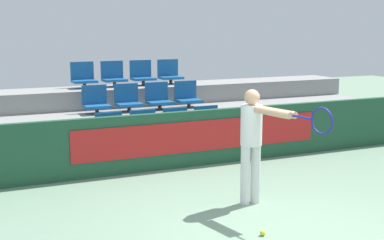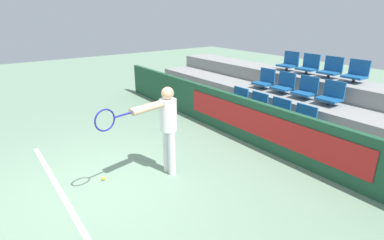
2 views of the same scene
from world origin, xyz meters
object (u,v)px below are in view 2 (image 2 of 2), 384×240
object	(u,v)px
stadium_chair_0	(238,100)
stadium_chair_4	(265,80)
stadium_chair_5	(284,85)
tennis_player	(165,124)
stadium_chair_8	(289,63)
stadium_chair_11	(356,73)
stadium_chair_6	(306,90)
stadium_chair_1	(257,106)
stadium_chair_10	(331,69)
stadium_chair_7	(331,95)
stadium_chair_9	(309,66)
tennis_ball	(104,179)
stadium_chair_2	(278,112)
stadium_chair_3	(303,120)

from	to	relation	value
stadium_chair_0	stadium_chair_4	bearing A→B (deg)	90.00
stadium_chair_5	tennis_player	world-z (taller)	tennis_player
stadium_chair_8	stadium_chair_11	xyz separation A→B (m)	(1.88, 0.00, 0.00)
stadium_chair_6	stadium_chair_1	bearing A→B (deg)	-122.80
stadium_chair_10	stadium_chair_7	bearing A→B (deg)	-57.20
stadium_chair_6	stadium_chair_9	xyz separation A→B (m)	(-0.63, 0.97, 0.38)
stadium_chair_11	tennis_player	distance (m)	4.89
stadium_chair_4	tennis_ball	distance (m)	4.97
stadium_chair_2	stadium_chair_11	size ratio (longest dim) A/B	1.00
stadium_chair_0	stadium_chair_4	distance (m)	1.04
stadium_chair_0	stadium_chair_5	size ratio (longest dim) A/B	1.00
stadium_chair_0	stadium_chair_1	world-z (taller)	same
stadium_chair_3	stadium_chair_4	xyz separation A→B (m)	(-1.88, 0.97, 0.38)
stadium_chair_2	stadium_chair_5	size ratio (longest dim) A/B	1.00
stadium_chair_0	tennis_ball	bearing A→B (deg)	-79.42
stadium_chair_3	stadium_chair_10	world-z (taller)	stadium_chair_10
stadium_chair_2	stadium_chair_6	xyz separation A→B (m)	(0.00, 0.97, 0.38)
stadium_chair_0	stadium_chair_11	world-z (taller)	stadium_chair_11
stadium_chair_1	stadium_chair_9	size ratio (longest dim) A/B	1.00
stadium_chair_2	tennis_player	size ratio (longest dim) A/B	0.33
stadium_chair_10	stadium_chair_11	distance (m)	0.63
stadium_chair_6	tennis_player	bearing A→B (deg)	-91.17
stadium_chair_0	stadium_chair_7	world-z (taller)	stadium_chair_7
stadium_chair_1	tennis_ball	size ratio (longest dim) A/B	7.93
stadium_chair_7	stadium_chair_8	size ratio (longest dim) A/B	1.00
stadium_chair_6	stadium_chair_10	bearing A→B (deg)	90.00
stadium_chair_5	stadium_chair_6	distance (m)	0.63
stadium_chair_0	stadium_chair_7	bearing A→B (deg)	27.35
stadium_chair_9	stadium_chair_0	bearing A→B (deg)	-107.86
stadium_chair_4	stadium_chair_8	distance (m)	1.04
stadium_chair_2	stadium_chair_11	distance (m)	2.18
stadium_chair_6	stadium_chair_7	size ratio (longest dim) A/B	1.00
stadium_chair_9	stadium_chair_6	bearing A→B (deg)	-57.20
stadium_chair_2	stadium_chair_4	xyz separation A→B (m)	(-1.25, 0.97, 0.38)
stadium_chair_5	tennis_ball	xyz separation A→B (m)	(0.09, -4.82, -0.94)
stadium_chair_7	stadium_chair_9	bearing A→B (deg)	142.20
stadium_chair_10	tennis_ball	bearing A→B (deg)	-95.28
stadium_chair_4	stadium_chair_6	distance (m)	1.25
stadium_chair_3	stadium_chair_8	size ratio (longest dim) A/B	1.00
stadium_chair_2	stadium_chair_3	xyz separation A→B (m)	(0.63, 0.00, 0.00)
stadium_chair_2	stadium_chair_11	world-z (taller)	stadium_chair_11
stadium_chair_2	stadium_chair_6	bearing A→B (deg)	90.00
stadium_chair_3	stadium_chair_7	world-z (taller)	stadium_chair_7
stadium_chair_1	stadium_chair_3	size ratio (longest dim) A/B	1.00
stadium_chair_8	tennis_ball	xyz separation A→B (m)	(0.72, -5.80, -1.32)
stadium_chair_3	stadium_chair_6	world-z (taller)	stadium_chair_6
stadium_chair_0	stadium_chair_3	size ratio (longest dim) A/B	1.00
stadium_chair_8	tennis_player	bearing A→B (deg)	-76.29
stadium_chair_5	tennis_ball	world-z (taller)	stadium_chair_5
stadium_chair_3	stadium_chair_8	bearing A→B (deg)	134.03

